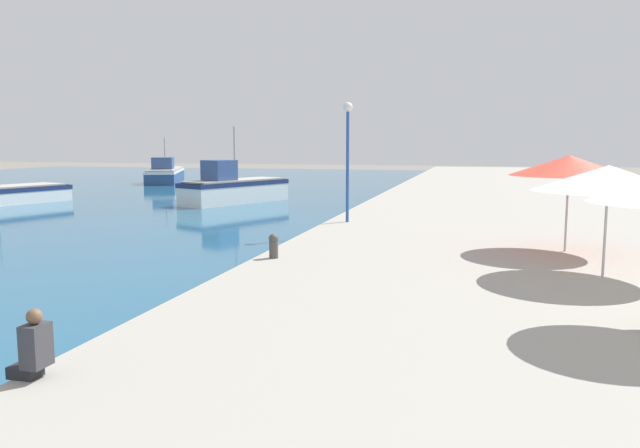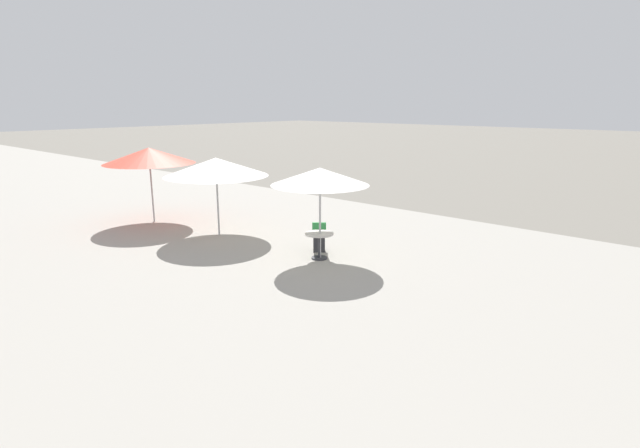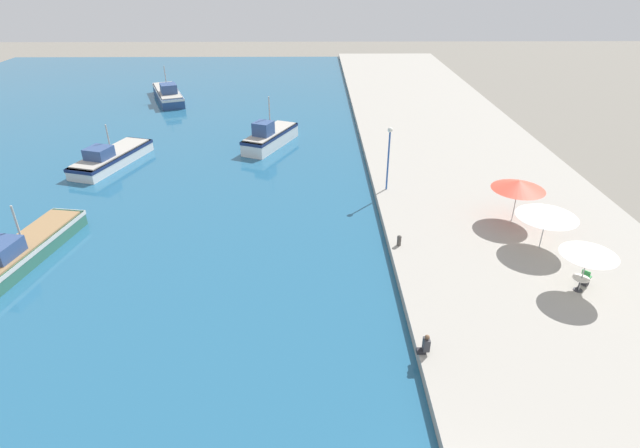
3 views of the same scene
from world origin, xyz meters
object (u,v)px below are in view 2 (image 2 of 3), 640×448
(cafe_umbrella_pink, at_px, (320,176))
(cafe_umbrella_striped, at_px, (149,156))
(cafe_umbrella_white, at_px, (216,167))
(cafe_chair_left, at_px, (319,240))
(cafe_table, at_px, (319,240))

(cafe_umbrella_pink, relative_size, cafe_umbrella_striped, 0.83)
(cafe_umbrella_white, relative_size, cafe_chair_left, 3.70)
(cafe_umbrella_pink, distance_m, cafe_umbrella_striped, 7.60)
(cafe_umbrella_pink, bearing_deg, cafe_umbrella_white, 93.11)
(cafe_umbrella_pink, distance_m, cafe_chair_left, 2.12)
(cafe_umbrella_striped, bearing_deg, cafe_chair_left, -80.53)
(cafe_umbrella_pink, distance_m, cafe_table, 1.79)
(cafe_umbrella_white, xyz_separation_m, cafe_chair_left, (0.76, -3.76, -1.92))
(cafe_umbrella_striped, height_order, cafe_chair_left, cafe_umbrella_striped)
(cafe_umbrella_white, bearing_deg, cafe_umbrella_pink, -86.89)
(cafe_umbrella_white, xyz_separation_m, cafe_umbrella_striped, (-0.42, 3.32, 0.17))
(cafe_table, bearing_deg, cafe_umbrella_pink, -55.04)
(cafe_umbrella_striped, xyz_separation_m, cafe_chair_left, (1.18, -7.08, -2.09))
(cafe_umbrella_white, distance_m, cafe_table, 4.58)
(cafe_umbrella_pink, bearing_deg, cafe_chair_left, 43.48)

